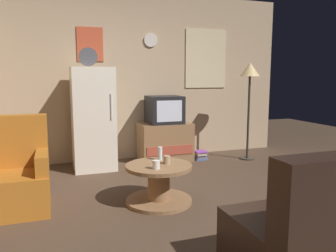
% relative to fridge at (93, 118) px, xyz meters
% --- Properties ---
extents(ground_plane, '(12.00, 12.00, 0.00)m').
position_rel_fridge_xyz_m(ground_plane, '(0.77, -1.95, -0.75)').
color(ground_plane, '#4C3828').
extents(wall_with_art, '(5.20, 0.12, 2.71)m').
position_rel_fridge_xyz_m(wall_with_art, '(0.78, 0.50, 0.61)').
color(wall_with_art, tan).
rests_on(wall_with_art, ground_plane).
extents(fridge, '(0.60, 0.62, 1.77)m').
position_rel_fridge_xyz_m(fridge, '(0.00, 0.00, 0.00)').
color(fridge, silver).
rests_on(fridge, ground_plane).
extents(tv_stand, '(0.84, 0.53, 0.62)m').
position_rel_fridge_xyz_m(tv_stand, '(1.16, 0.13, -0.45)').
color(tv_stand, '#8E6642').
rests_on(tv_stand, ground_plane).
extents(crt_tv, '(0.54, 0.51, 0.44)m').
position_rel_fridge_xyz_m(crt_tv, '(1.15, 0.13, 0.08)').
color(crt_tv, black).
rests_on(crt_tv, tv_stand).
extents(standing_lamp, '(0.32, 0.32, 1.59)m').
position_rel_fridge_xyz_m(standing_lamp, '(2.48, -0.24, 0.60)').
color(standing_lamp, '#332D28').
rests_on(standing_lamp, ground_plane).
extents(coffee_table, '(0.72, 0.72, 0.42)m').
position_rel_fridge_xyz_m(coffee_table, '(0.50, -1.64, -0.54)').
color(coffee_table, '#8E6642').
rests_on(coffee_table, ground_plane).
extents(wine_glass, '(0.05, 0.05, 0.15)m').
position_rel_fridge_xyz_m(wine_glass, '(0.57, -1.44, -0.26)').
color(wine_glass, silver).
rests_on(wine_glass, coffee_table).
extents(mug_ceramic_white, '(0.08, 0.08, 0.09)m').
position_rel_fridge_xyz_m(mug_ceramic_white, '(0.42, -1.79, -0.29)').
color(mug_ceramic_white, silver).
rests_on(mug_ceramic_white, coffee_table).
extents(mug_ceramic_tan, '(0.08, 0.08, 0.09)m').
position_rel_fridge_xyz_m(mug_ceramic_tan, '(0.59, -1.63, -0.29)').
color(mug_ceramic_tan, tan).
rests_on(mug_ceramic_tan, coffee_table).
extents(armchair, '(0.68, 0.68, 0.96)m').
position_rel_fridge_xyz_m(armchair, '(-0.96, -1.32, -0.42)').
color(armchair, '#B2661E').
rests_on(armchair, ground_plane).
extents(book_stack, '(0.20, 0.18, 0.15)m').
position_rel_fridge_xyz_m(book_stack, '(1.73, -0.03, -0.68)').
color(book_stack, '#466AA4').
rests_on(book_stack, ground_plane).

